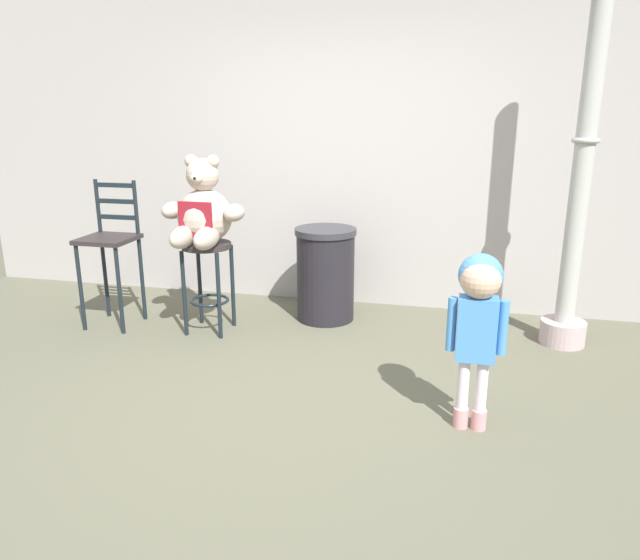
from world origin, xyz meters
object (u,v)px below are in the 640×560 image
bar_stool_with_teddy (208,269)px  teddy_bear (203,212)px  trash_bin (325,274)px  lamppost (577,212)px  child_walking (479,305)px  bar_chair_empty (110,246)px

bar_stool_with_teddy → teddy_bear: 0.45m
trash_bin → lamppost: bearing=-4.1°
teddy_bear → child_walking: (2.01, -1.04, -0.24)m
child_walking → bar_chair_empty: size_ratio=0.85×
bar_stool_with_teddy → teddy_bear: teddy_bear is taller
child_walking → lamppost: size_ratio=0.38×
teddy_bear → lamppost: size_ratio=0.26×
teddy_bear → bar_chair_empty: (-0.82, 0.01, -0.30)m
bar_stool_with_teddy → trash_bin: (0.83, 0.48, -0.12)m
child_walking → lamppost: bearing=-57.4°
trash_bin → lamppost: size_ratio=0.30×
teddy_bear → trash_bin: bearing=31.7°
bar_stool_with_teddy → teddy_bear: size_ratio=1.07×
bar_stool_with_teddy → lamppost: size_ratio=0.28×
trash_bin → bar_chair_empty: (-1.65, -0.51, 0.27)m
teddy_bear → bar_chair_empty: teddy_bear is taller
child_walking → lamppost: lamppost is taller
teddy_bear → trash_bin: (0.83, 0.52, -0.57)m
bar_stool_with_teddy → child_walking: size_ratio=0.72×
bar_stool_with_teddy → bar_chair_empty: bar_chair_empty is taller
child_walking → bar_chair_empty: 3.02m
teddy_bear → bar_chair_empty: size_ratio=0.57×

